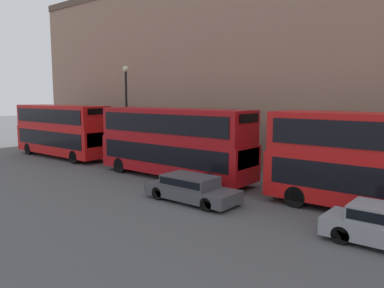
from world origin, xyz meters
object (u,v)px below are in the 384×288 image
Objects in this scene: bus_second_in_queue at (174,140)px; bus_third_in_queue at (61,129)px; car_hatchback at (191,188)px; pedestrian at (79,143)px.

bus_third_in_queue is at bearing 90.00° from bus_second_in_queue.
pedestrian is at bearing 71.86° from car_hatchback.
car_hatchback is 2.68× the size of pedestrian.
car_hatchback is (-3.40, -4.20, -1.69)m from bus_second_in_queue.
bus_second_in_queue is at bearing -100.33° from pedestrian.
bus_second_in_queue reaches higher than pedestrian.
car_hatchback is (-3.40, -16.72, -1.69)m from bus_third_in_queue.
bus_second_in_queue is 12.52m from bus_third_in_queue.
bus_third_in_queue is 17.14m from car_hatchback.
bus_second_in_queue is at bearing 51.03° from car_hatchback.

